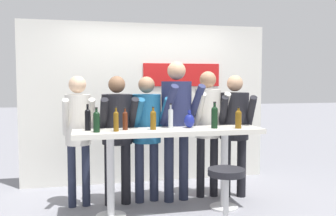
# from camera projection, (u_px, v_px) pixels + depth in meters

# --- Properties ---
(ground_plane) EXTENTS (40.00, 40.00, 0.00)m
(ground_plane) POSITION_uv_depth(u_px,v_px,m) (169.00, 212.00, 4.57)
(ground_plane) COLOR gray
(back_wall) EXTENTS (3.88, 0.12, 2.50)m
(back_wall) POSITION_uv_depth(u_px,v_px,m) (148.00, 103.00, 5.94)
(back_wall) COLOR silver
(back_wall) RESTS_ON ground_plane
(tasting_table) EXTENTS (2.28, 0.52, 1.02)m
(tasting_table) POSITION_uv_depth(u_px,v_px,m) (169.00, 144.00, 4.51)
(tasting_table) COLOR silver
(tasting_table) RESTS_ON ground_plane
(bar_stool) EXTENTS (0.42, 0.42, 0.67)m
(bar_stool) POSITION_uv_depth(u_px,v_px,m) (226.00, 189.00, 3.98)
(bar_stool) COLOR silver
(bar_stool) RESTS_ON ground_plane
(person_far_left) EXTENTS (0.40, 0.52, 1.67)m
(person_far_left) POSITION_uv_depth(u_px,v_px,m) (78.00, 126.00, 4.71)
(person_far_left) COLOR #23283D
(person_far_left) RESTS_ON ground_plane
(person_left) EXTENTS (0.47, 0.55, 1.67)m
(person_left) POSITION_uv_depth(u_px,v_px,m) (117.00, 126.00, 4.79)
(person_left) COLOR black
(person_left) RESTS_ON ground_plane
(person_center_left) EXTENTS (0.51, 0.60, 1.66)m
(person_center_left) POSITION_uv_depth(u_px,v_px,m) (147.00, 125.00, 4.91)
(person_center_left) COLOR #23283D
(person_center_left) RESTS_ON ground_plane
(person_center) EXTENTS (0.55, 0.66, 1.86)m
(person_center) POSITION_uv_depth(u_px,v_px,m) (177.00, 115.00, 4.93)
(person_center) COLOR #23283D
(person_center) RESTS_ON ground_plane
(person_center_right) EXTENTS (0.42, 0.54, 1.74)m
(person_center_right) POSITION_uv_depth(u_px,v_px,m) (208.00, 119.00, 5.11)
(person_center_right) COLOR black
(person_center_right) RESTS_ON ground_plane
(person_right) EXTENTS (0.53, 0.62, 1.68)m
(person_right) POSITION_uv_depth(u_px,v_px,m) (235.00, 123.00, 5.12)
(person_right) COLOR black
(person_right) RESTS_ON ground_plane
(wine_bottle_0) EXTENTS (0.08, 0.08, 0.26)m
(wine_bottle_0) POSITION_uv_depth(u_px,v_px,m) (238.00, 118.00, 4.56)
(wine_bottle_0) COLOR brown
(wine_bottle_0) RESTS_ON tasting_table
(wine_bottle_1) EXTENTS (0.08, 0.08, 0.33)m
(wine_bottle_1) POSITION_uv_depth(u_px,v_px,m) (214.00, 116.00, 4.57)
(wine_bottle_1) COLOR black
(wine_bottle_1) RESTS_ON tasting_table
(wine_bottle_2) EXTENTS (0.06, 0.06, 0.30)m
(wine_bottle_2) POSITION_uv_depth(u_px,v_px,m) (171.00, 117.00, 4.59)
(wine_bottle_2) COLOR #B7BCC1
(wine_bottle_2) RESTS_ON tasting_table
(wine_bottle_3) EXTENTS (0.07, 0.07, 0.28)m
(wine_bottle_3) POSITION_uv_depth(u_px,v_px,m) (96.00, 121.00, 4.21)
(wine_bottle_3) COLOR black
(wine_bottle_3) RESTS_ON tasting_table
(wine_bottle_4) EXTENTS (0.06, 0.06, 0.29)m
(wine_bottle_4) POSITION_uv_depth(u_px,v_px,m) (116.00, 120.00, 4.29)
(wine_bottle_4) COLOR brown
(wine_bottle_4) RESTS_ON tasting_table
(wine_bottle_5) EXTENTS (0.06, 0.06, 0.27)m
(wine_bottle_5) POSITION_uv_depth(u_px,v_px,m) (125.00, 120.00, 4.42)
(wine_bottle_5) COLOR #4C1E0F
(wine_bottle_5) RESTS_ON tasting_table
(wine_bottle_6) EXTENTS (0.07, 0.07, 0.28)m
(wine_bottle_6) POSITION_uv_depth(u_px,v_px,m) (153.00, 119.00, 4.44)
(wine_bottle_6) COLOR brown
(wine_bottle_6) RESTS_ON tasting_table
(wine_bottle_7) EXTENTS (0.07, 0.07, 0.31)m
(wine_bottle_7) POSITION_uv_depth(u_px,v_px,m) (88.00, 118.00, 4.36)
(wine_bottle_7) COLOR black
(wine_bottle_7) RESTS_ON tasting_table
(decorative_vase) EXTENTS (0.13, 0.13, 0.22)m
(decorative_vase) POSITION_uv_depth(u_px,v_px,m) (189.00, 121.00, 4.63)
(decorative_vase) COLOR navy
(decorative_vase) RESTS_ON tasting_table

